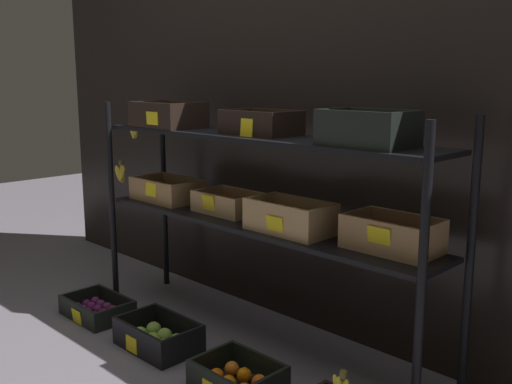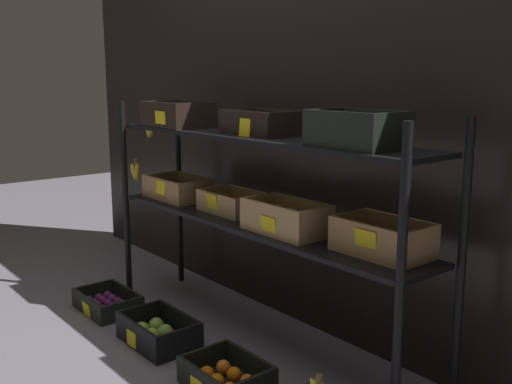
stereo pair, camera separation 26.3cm
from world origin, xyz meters
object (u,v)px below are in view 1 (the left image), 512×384
Objects in this scene: crate_ground_plum at (97,310)px; crate_ground_tangerine at (237,379)px; display_rack at (255,180)px; crate_ground_apple_green at (158,338)px.

crate_ground_tangerine is at bearing 0.78° from crate_ground_plum.
display_rack reaches higher than crate_ground_plum.
crate_ground_tangerine is (0.27, -0.37, -0.72)m from display_rack.
display_rack is 0.85m from crate_ground_tangerine.
display_rack is at bearing 55.99° from crate_ground_apple_green.
crate_ground_apple_green reaches higher than crate_ground_plum.
crate_ground_plum is 1.08× the size of crate_ground_tangerine.
display_rack is 5.21× the size of crate_ground_apple_green.
crate_ground_plum is 1.03m from crate_ground_tangerine.
crate_ground_apple_green reaches higher than crate_ground_tangerine.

